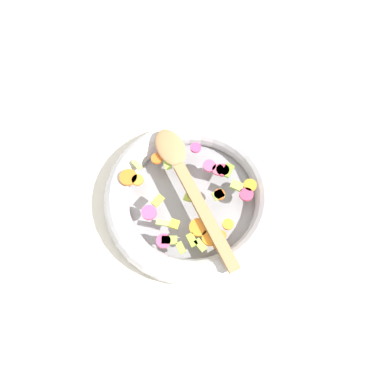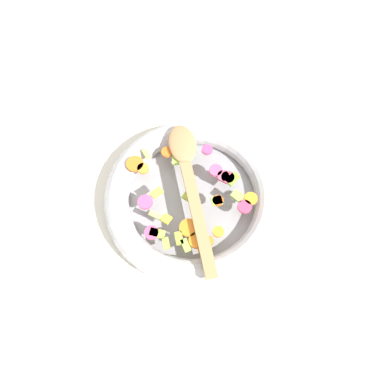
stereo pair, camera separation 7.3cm
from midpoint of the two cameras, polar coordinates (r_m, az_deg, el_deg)
ground_plane at (r=0.77m, az=-2.68°, el=-1.80°), size 4.00×4.00×0.00m
skillet at (r=0.75m, az=-2.75°, el=-1.17°), size 0.35×0.35×0.05m
chopped_vegetables at (r=0.72m, az=-2.92°, el=-1.29°), size 0.25×0.26×0.01m
wooden_spoon at (r=0.73m, az=-3.63°, el=1.52°), size 0.06×0.32×0.01m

